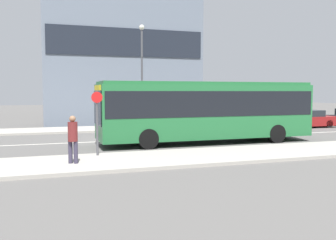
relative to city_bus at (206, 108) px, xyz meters
The scene contains 9 objects.
ground_plane 5.00m from the city_bus, 152.50° to the left, with size 120.00×120.00×0.00m, color #595654.
sidewalk_near 6.08m from the city_bus, 135.15° to the right, with size 44.00×3.50×0.13m.
sidewalk_far 9.52m from the city_bus, 116.16° to the left, with size 44.00×3.50×0.13m.
lane_centerline 4.99m from the city_bus, 152.50° to the left, with size 41.80×0.16×0.01m.
city_bus is the anchor object (origin of this frame).
parked_car_0 11.93m from the city_bus, 27.13° to the left, with size 4.51×1.88×1.30m.
pedestrian_near_stop 8.35m from the city_bus, 148.66° to the right, with size 0.34×0.34×1.70m.
bus_stop_sign 6.72m from the city_bus, 154.35° to the right, with size 0.44×0.12×2.59m.
street_lamp 8.19m from the city_bus, 101.09° to the left, with size 0.36×0.36×7.16m.
Camera 1 is at (-3.94, -19.99, 2.67)m, focal length 40.00 mm.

